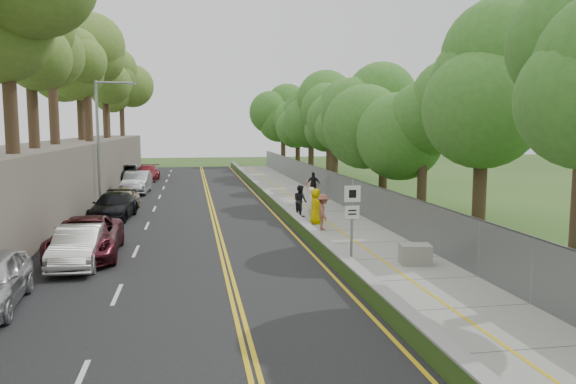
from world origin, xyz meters
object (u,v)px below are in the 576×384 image
Objects in this scene: concrete_block at (415,254)px; car_2 at (86,238)px; streetlight at (102,134)px; car_1 at (79,246)px; painter_0 at (316,206)px; person_far at (313,184)px; signpost at (352,211)px; construction_barrel at (310,185)px.

car_2 is (-12.20, 3.25, 0.39)m from concrete_block.
streetlight reaches higher than car_1.
painter_0 reaches higher than concrete_block.
car_1 is 22.61m from person_far.
signpost is 1.77× the size of person_far.
streetlight is 15.30m from car_2.
streetlight is 15.00m from person_far.
concrete_block is at bearing -145.98° from painter_0.
painter_0 is (-1.75, 9.04, 0.55)m from concrete_block.
streetlight reaches higher than concrete_block.
car_2 is at bearing 167.27° from signpost.
painter_0 is (-2.81, -14.52, 0.48)m from construction_barrel.
signpost is 1.68× the size of painter_0.
person_far is (12.85, 17.23, 0.11)m from car_2.
concrete_block is at bearing -24.61° from signpost.
car_2 is 11.95m from painter_0.
concrete_block is at bearing 107.44° from person_far.
car_2 is (1.46, -14.75, -3.83)m from streetlight.
construction_barrel is at bearing 81.91° from signpost.
signpost reaches higher than construction_barrel.
concrete_block is 0.25× the size of car_1.
painter_0 is at bearing 87.16° from signpost.
car_2 is at bearing -84.34° from streetlight.
construction_barrel is at bearing 58.33° from car_1.
painter_0 reaches higher than person_far.
person_far is at bearing 50.84° from car_2.
streetlight reaches higher than signpost.
signpost reaches higher than car_2.
construction_barrel is 0.81× the size of concrete_block.
person_far is at bearing -97.57° from construction_barrel.
signpost is 8.13m from painter_0.
streetlight is at bearing 93.22° from car_2.
streetlight is at bearing 127.20° from concrete_block.
concrete_block is at bearing -52.80° from streetlight.
car_1 is 2.38× the size of painter_0.
painter_0 reaches higher than car_1.
streetlight reaches higher than car_2.
signpost reaches higher than car_1.
painter_0 is at bearing -100.95° from construction_barrel.
car_1 reaches higher than concrete_block.
streetlight reaches higher than construction_barrel.
construction_barrel is 14.80m from painter_0.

